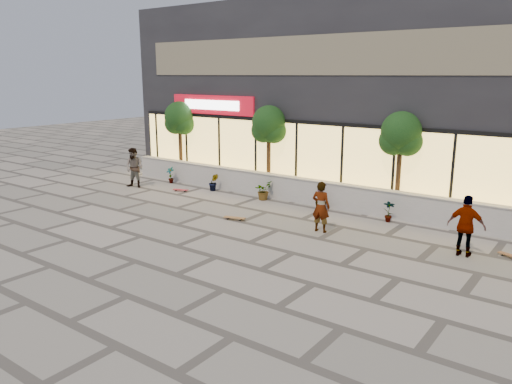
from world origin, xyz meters
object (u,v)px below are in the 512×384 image
Objects in this scene: tree_mideast at (401,136)px; skater_center at (321,207)px; tree_west at (180,120)px; skateboard_center at (235,218)px; tree_midwest at (269,127)px; skater_left at (134,168)px; skater_right_near at (466,226)px; skateboard_left at (180,190)px; skateboard_right_near at (511,256)px.

tree_mideast is 4.45m from skater_center.
tree_west is 8.77m from skateboard_center.
skater_left is (-5.68, -2.92, -2.04)m from tree_midwest.
skater_center is at bearing -108.44° from tree_mideast.
tree_midwest is 2.13× the size of skater_right_near.
skater_right_near reaches higher than skater_center.
tree_midwest is at bearing 9.95° from skater_left.
tree_west and tree_midwest have the same top height.
tree_west is 4.59× the size of skateboard_center.
tree_mideast is 5.14× the size of skateboard_left.
skateboard_center is (1.53, -4.37, -2.90)m from tree_midwest.
skater_left is 7.40m from skateboard_center.
skateboard_left is (-3.35, -2.25, -2.91)m from tree_midwest.
skater_left reaches higher than skater_right_near.
skater_left is at bearing -152.79° from tree_midwest.
skater_right_near is (15.01, -0.36, -0.02)m from skater_left.
skater_center is 0.93× the size of skater_left.
skater_left is at bearing 151.86° from skateboard_center.
tree_mideast is 5.15× the size of skateboard_right_near.
tree_mideast is 12.21m from skater_left.
skater_right_near is (4.57, 0.45, 0.05)m from skater_center.
skater_center is 5.90m from skateboard_right_near.
skater_center reaches higher than skateboard_center.
tree_mideast reaches higher than skater_center.
skater_center is 2.05× the size of skateboard_center.
tree_west is at bearing 131.37° from skateboard_center.
skateboard_right_near is at bearing -5.80° from skateboard_center.
tree_mideast is at bearing 0.00° from tree_west.
tree_west is at bearing 115.20° from skateboard_left.
skateboard_left is 13.86m from skateboard_right_near.
skateboard_left is 1.00× the size of skateboard_right_near.
tree_mideast is 5.11m from skater_right_near.
tree_mideast is at bearing -44.79° from skater_right_near.
skater_center is at bearing -19.94° from tree_west.
tree_west is 2.24× the size of skater_center.
skateboard_center is (7.03, -4.37, -2.90)m from tree_west.
tree_west is 5.14× the size of skateboard_left.
skateboard_center is at bearing -31.88° from tree_west.
skater_left reaches higher than skateboard_center.
skateboard_right_near is at bearing -20.10° from skateboard_left.
skateboard_left is (2.15, -2.25, -2.91)m from tree_west.
skateboard_left is at bearing 139.74° from skateboard_center.
skateboard_center reaches higher than skateboard_right_near.
tree_midwest is 4.98m from skateboard_left.
skateboard_right_near is (13.85, -0.39, 0.00)m from skateboard_left.
tree_midwest is 5.15× the size of skateboard_right_near.
skateboard_right_near is at bearing -173.13° from skater_center.
skateboard_right_near is at bearing -14.08° from tree_midwest.
skater_center is at bearing -21.66° from skater_left.
skater_center is at bearing 5.31° from skater_right_near.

